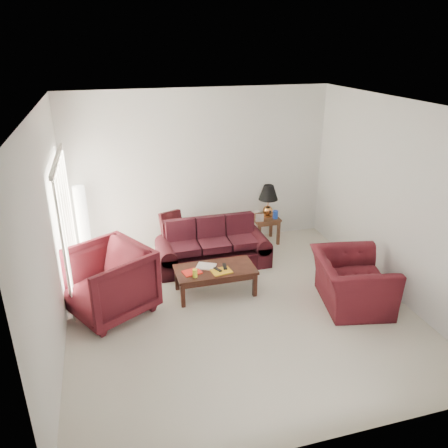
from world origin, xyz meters
name	(u,v)px	position (x,y,z in m)	size (l,w,h in m)	color
floor	(239,308)	(0.00, 0.00, 0.00)	(5.00, 5.00, 0.00)	beige
blinds	(66,228)	(-2.42, 1.30, 1.08)	(0.10, 2.00, 2.16)	silver
sofa	(213,245)	(-0.03, 1.46, 0.40)	(1.98, 0.85, 0.81)	black
throw_pillow	(171,222)	(-0.67, 2.08, 0.66)	(0.41, 0.12, 0.41)	black
end_table	(265,229)	(1.22, 2.15, 0.27)	(0.49, 0.49, 0.54)	#463118
table_lamp	(268,201)	(1.27, 2.18, 0.85)	(0.38, 0.38, 0.64)	#B26F37
clock	(260,218)	(1.03, 1.97, 0.61)	(0.15, 0.05, 0.15)	silver
blue_canister	(275,215)	(1.37, 2.02, 0.61)	(0.10, 0.10, 0.16)	#18379D
picture_frame	(258,211)	(1.11, 2.29, 0.61)	(0.13, 0.02, 0.16)	silver
floor_lamp	(83,225)	(-2.22, 2.20, 0.74)	(0.24, 0.24, 1.47)	silver
armchair_left	(108,282)	(-1.88, 0.45, 0.51)	(1.10, 1.13, 1.03)	#471017
armchair_right	(351,281)	(1.68, -0.32, 0.39)	(1.20, 1.05, 0.78)	#440F16
coffee_table	(215,281)	(-0.23, 0.54, 0.22)	(1.26, 0.63, 0.44)	black
magazine_red	(192,272)	(-0.61, 0.51, 0.45)	(0.28, 0.21, 0.02)	red
magazine_white	(206,266)	(-0.35, 0.64, 0.45)	(0.30, 0.22, 0.02)	silver
magazine_orange	(221,271)	(-0.16, 0.41, 0.45)	(0.30, 0.23, 0.02)	gold
remote_a	(218,269)	(-0.21, 0.45, 0.47)	(0.05, 0.16, 0.02)	black
remote_b	(225,266)	(-0.08, 0.52, 0.47)	(0.06, 0.19, 0.02)	black
yellow_glass	(195,273)	(-0.59, 0.36, 0.50)	(0.07, 0.07, 0.13)	yellow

